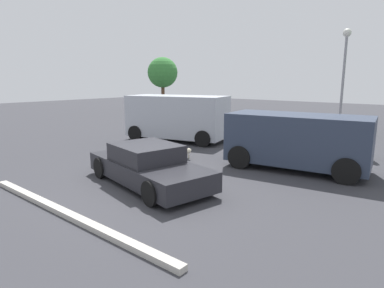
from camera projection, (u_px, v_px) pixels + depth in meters
ground_plane at (150, 188)px, 9.27m from camera, size 80.00×80.00×0.00m
sedan_foreground at (148, 166)px, 9.50m from camera, size 4.65×2.61×1.18m
dog at (186, 151)px, 12.74m from camera, size 0.66×0.38×0.43m
van_white at (177, 116)px, 16.38m from camera, size 5.27×3.24×2.24m
suv_dark at (297, 140)px, 11.01m from camera, size 4.78×2.63×1.87m
pedestrian at (369, 135)px, 12.49m from camera, size 0.38×0.53×1.56m
parking_curb at (66, 214)px, 7.32m from camera, size 6.97×0.20×0.12m
light_post_near at (345, 62)px, 17.91m from camera, size 0.44×0.44×5.73m
tree_back_left at (163, 73)px, 30.52m from camera, size 2.80×2.80×5.09m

